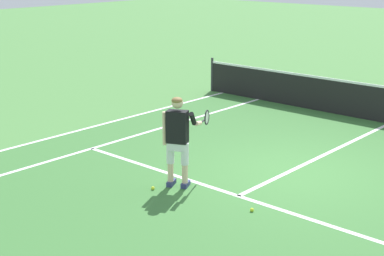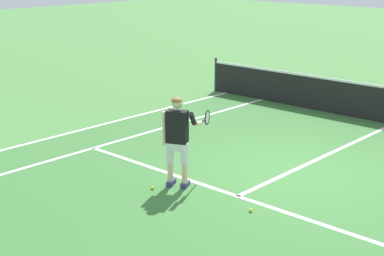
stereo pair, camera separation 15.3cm
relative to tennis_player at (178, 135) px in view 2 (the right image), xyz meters
name	(u,v)px [view 2 (the right image)]	position (x,y,z in m)	size (l,w,h in m)	color
ground_plane	(289,172)	(1.13, 2.01, -0.99)	(80.00, 80.00, 0.00)	#477F3D
court_inner_surface	(272,180)	(1.13, 1.41, -0.99)	(10.98, 11.09, 0.00)	#387033
line_service	(238,196)	(1.13, 0.35, -0.99)	(8.23, 0.10, 0.01)	white
line_centre_service	(329,154)	(1.13, 3.55, -0.99)	(0.10, 6.40, 0.01)	white
line_singles_left	(129,138)	(-2.98, 1.41, -0.99)	(0.10, 10.69, 0.01)	white
line_doubles_left	(92,127)	(-4.36, 1.41, -0.99)	(0.10, 10.69, 0.01)	white
tennis_player	(178,135)	(0.00, 0.00, 0.00)	(0.56, 1.23, 1.71)	navy
tennis_ball_near_feet	(251,210)	(1.71, -0.03, -0.96)	(0.07, 0.07, 0.07)	#CCE02D
tennis_ball_by_baseline	(153,188)	(-0.22, -0.45, -0.96)	(0.07, 0.07, 0.07)	#CCE02D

